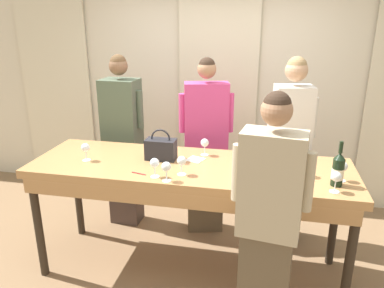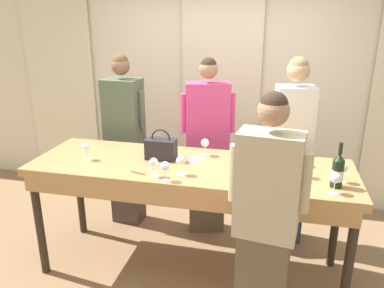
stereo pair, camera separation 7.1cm
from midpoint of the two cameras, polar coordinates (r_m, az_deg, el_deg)
ground_plane at (r=3.62m, az=-0.88°, el=-18.34°), size 18.00×18.00×0.00m
wall_back at (r=4.59m, az=3.63°, el=8.91°), size 12.00×0.06×2.80m
curtain_panel_left at (r=5.28m, az=-20.32°, el=8.47°), size 0.94×0.03×2.69m
curtain_panel_center at (r=4.54m, az=3.50°, el=8.08°), size 0.94×0.03×2.69m
tasting_bar at (r=3.13m, az=-1.04°, el=-4.81°), size 2.67×0.84×1.02m
wine_bottle at (r=2.87m, az=20.70°, el=-3.71°), size 0.09×0.09×0.34m
handbag at (r=3.21m, az=-5.40°, el=-0.72°), size 0.26×0.14×0.27m
wine_glass_front_left at (r=2.73m, az=12.27°, el=-4.25°), size 0.07×0.07×0.15m
wine_glass_front_mid at (r=3.16m, az=6.34°, el=-0.74°), size 0.07×0.07×0.15m
wine_glass_front_right at (r=2.96m, az=16.05°, el=-2.77°), size 0.07×0.07×0.15m
wine_glass_center_left at (r=2.76m, az=20.43°, el=-4.81°), size 0.07×0.07×0.15m
wine_glass_center_mid at (r=2.85m, az=-6.43°, el=-2.99°), size 0.07×0.07×0.15m
wine_glass_center_right at (r=2.96m, az=21.35°, el=-3.32°), size 0.07×0.07×0.15m
wine_glass_back_left at (r=3.18m, az=15.52°, el=-1.18°), size 0.07×0.07×0.15m
wine_glass_back_mid at (r=2.87m, az=-2.30°, el=-2.68°), size 0.07×0.07×0.15m
wine_glass_back_right at (r=3.28m, az=1.33°, el=0.09°), size 0.07×0.07×0.15m
wine_glass_near_host at (r=3.29m, az=-16.52°, el=-0.63°), size 0.07×0.07×0.15m
wine_glass_by_bottle at (r=2.77m, az=-4.67°, el=-3.58°), size 0.07×0.07×0.15m
wine_glass_by_handbag at (r=2.93m, az=10.95°, el=-2.57°), size 0.07×0.07×0.15m
napkin at (r=3.21m, az=-0.12°, el=-2.37°), size 0.17×0.17×0.00m
pen at (r=2.96m, az=-8.80°, el=-4.45°), size 0.12×0.04×0.01m
guest_olive_jacket at (r=4.03m, az=-10.96°, el=0.38°), size 0.49×0.29×1.84m
guest_pink_top at (r=3.78m, az=1.59°, el=-0.45°), size 0.54×0.30×1.83m
guest_cream_sweater at (r=3.73m, az=14.10°, el=-0.91°), size 0.46×0.31×1.86m
host_pouring at (r=2.50m, az=10.72°, el=-12.04°), size 0.51×0.28×1.79m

